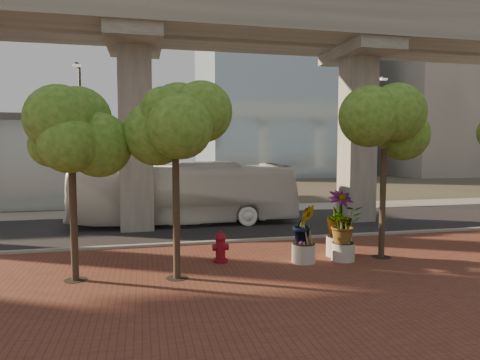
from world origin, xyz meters
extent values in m
plane|color=#3C372B|center=(0.00, 0.00, 0.00)|extent=(160.00, 160.00, 0.00)
cube|color=brown|center=(0.00, -8.00, 0.03)|extent=(70.00, 13.00, 0.06)
cube|color=black|center=(0.00, 2.00, 0.02)|extent=(90.00, 8.00, 0.04)
cube|color=gray|center=(0.00, -2.00, 0.08)|extent=(70.00, 0.25, 0.16)
cube|color=gray|center=(0.00, 7.50, 0.03)|extent=(90.00, 3.00, 0.06)
cube|color=#9B988D|center=(0.00, 0.40, 10.50)|extent=(72.00, 2.40, 1.80)
cube|color=#9B988D|center=(0.00, 3.60, 10.50)|extent=(72.00, 2.40, 1.80)
cube|color=#9B988D|center=(0.00, 4.70, 11.90)|extent=(72.00, 0.12, 1.00)
cube|color=#9D988D|center=(38.00, 36.00, 12.00)|extent=(18.00, 16.00, 24.00)
imported|color=silver|center=(-3.49, 2.94, 1.66)|extent=(11.98, 3.17, 3.32)
cylinder|color=maroon|center=(-3.03, -5.05, 0.12)|extent=(0.51, 0.51, 0.11)
cylinder|color=maroon|center=(-3.03, -5.05, 0.53)|extent=(0.34, 0.34, 0.82)
sphere|color=maroon|center=(-3.03, -5.05, 0.94)|extent=(0.40, 0.40, 0.40)
cylinder|color=maroon|center=(-3.03, -5.05, 1.13)|extent=(0.11, 0.11, 0.14)
cylinder|color=maroon|center=(-3.03, -5.05, 0.60)|extent=(0.57, 0.23, 0.23)
cylinder|color=#9D9B8E|center=(1.36, -5.81, 0.38)|extent=(0.83, 0.83, 0.65)
imported|color=#325B18|center=(1.36, -5.81, 1.40)|extent=(1.85, 1.85, 1.39)
cylinder|color=gray|center=(1.50, -5.18, 0.43)|extent=(0.95, 0.95, 0.74)
imported|color=#325B18|center=(1.50, -5.18, 1.67)|extent=(2.33, 2.33, 1.75)
cylinder|color=#A39E93|center=(-0.13, -5.72, 0.39)|extent=(0.85, 0.85, 0.66)
imported|color=#325B18|center=(-0.13, -5.72, 1.44)|extent=(1.90, 1.90, 1.42)
cylinder|color=#473828|center=(-7.81, -6.06, 1.88)|extent=(0.22, 0.22, 3.63)
cylinder|color=black|center=(-7.81, -6.06, 0.07)|extent=(0.70, 0.70, 0.01)
cylinder|color=#473828|center=(-4.70, -6.56, 1.94)|extent=(0.22, 0.22, 3.76)
cylinder|color=black|center=(-4.70, -6.56, 0.07)|extent=(0.70, 0.70, 0.01)
cylinder|color=#473828|center=(2.99, -5.68, 2.09)|extent=(0.22, 0.22, 4.07)
cylinder|color=black|center=(2.99, -5.68, 0.07)|extent=(0.70, 0.70, 0.01)
cylinder|color=#333238|center=(-9.24, 7.13, 4.44)|extent=(0.15, 0.15, 8.80)
cube|color=#333238|center=(-9.24, 6.58, 8.84)|extent=(0.17, 1.10, 0.17)
cube|color=silver|center=(-9.24, 6.03, 8.73)|extent=(0.44, 0.22, 0.13)
cylinder|color=#28292D|center=(10.20, 7.46, 4.41)|extent=(0.15, 0.15, 8.75)
cube|color=#28292D|center=(10.20, 6.92, 8.79)|extent=(0.16, 1.09, 0.16)
cube|color=silver|center=(10.20, 6.37, 8.68)|extent=(0.44, 0.22, 0.13)
camera|label=1|loc=(-5.70, -19.88, 4.24)|focal=32.00mm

